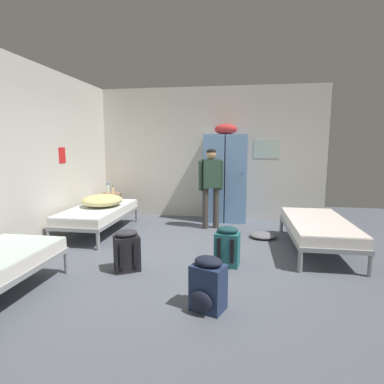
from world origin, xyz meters
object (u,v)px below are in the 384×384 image
(locker_bank, at_px, (225,176))
(backpack_navy, at_px, (208,285))
(lotion_bottle, at_px, (113,190))
(backpack_teal, at_px, (227,247))
(person_traveler, at_px, (211,181))
(clothes_pile_grey, at_px, (263,235))
(bedding_heap, at_px, (102,200))
(water_bottle, at_px, (108,189))
(bed_left_rear, at_px, (99,213))
(bed_right, at_px, (318,227))
(backpack_black, at_px, (127,251))
(shelf_unit, at_px, (111,203))

(locker_bank, relative_size, backpack_navy, 3.76)
(lotion_bottle, bearing_deg, backpack_teal, -41.63)
(person_traveler, height_order, backpack_navy, person_traveler)
(locker_bank, height_order, lotion_bottle, locker_bank)
(clothes_pile_grey, bearing_deg, bedding_heap, -179.29)
(person_traveler, xyz_separation_m, water_bottle, (-2.37, 0.52, -0.27))
(bed_left_rear, height_order, bed_right, same)
(backpack_black, bearing_deg, lotion_bottle, 116.19)
(backpack_navy, bearing_deg, lotion_bottle, 125.15)
(backpack_navy, relative_size, clothes_pile_grey, 1.19)
(bedding_heap, relative_size, backpack_teal, 1.41)
(backpack_navy, xyz_separation_m, backpack_black, (-1.15, 0.82, 0.00))
(shelf_unit, xyz_separation_m, lotion_bottle, (0.07, -0.04, 0.30))
(shelf_unit, xyz_separation_m, bedding_heap, (0.29, -1.05, 0.25))
(person_traveler, distance_m, clothes_pile_grey, 1.43)
(bed_right, height_order, backpack_black, backpack_black)
(backpack_teal, xyz_separation_m, clothes_pile_grey, (0.58, 1.35, -0.21))
(locker_bank, bearing_deg, backpack_navy, -89.75)
(bedding_heap, xyz_separation_m, backpack_navy, (2.26, -2.51, -0.34))
(locker_bank, relative_size, bed_left_rear, 1.09)
(backpack_teal, relative_size, clothes_pile_grey, 1.19)
(person_traveler, bearing_deg, lotion_bottle, 168.19)
(water_bottle, distance_m, backpack_black, 3.16)
(shelf_unit, relative_size, backpack_teal, 1.04)
(locker_bank, xyz_separation_m, bed_left_rear, (-2.28, -1.30, -0.59))
(backpack_black, bearing_deg, person_traveler, 68.31)
(person_traveler, bearing_deg, water_bottle, 167.53)
(locker_bank, height_order, person_traveler, locker_bank)
(bed_right, distance_m, backpack_teal, 1.59)
(water_bottle, bearing_deg, locker_bank, 2.93)
(water_bottle, distance_m, clothes_pile_grey, 3.56)
(backpack_teal, distance_m, clothes_pile_grey, 1.49)
(bedding_heap, height_order, person_traveler, person_traveler)
(person_traveler, bearing_deg, locker_bank, 69.67)
(locker_bank, height_order, clothes_pile_grey, locker_bank)
(shelf_unit, relative_size, bedding_heap, 0.73)
(backpack_navy, relative_size, backpack_teal, 1.00)
(lotion_bottle, bearing_deg, backpack_black, -63.81)
(backpack_navy, bearing_deg, person_traveler, 94.86)
(locker_bank, relative_size, shelf_unit, 3.63)
(shelf_unit, height_order, backpack_black, shelf_unit)
(bedding_heap, bearing_deg, water_bottle, 108.97)
(backpack_teal, bearing_deg, lotion_bottle, 138.37)
(locker_bank, distance_m, bed_right, 2.36)
(backpack_navy, bearing_deg, backpack_teal, 83.08)
(backpack_navy, bearing_deg, clothes_pile_grey, 74.07)
(locker_bank, height_order, bed_left_rear, locker_bank)
(bed_left_rear, distance_m, lotion_bottle, 1.16)
(locker_bank, height_order, bed_right, locker_bank)
(lotion_bottle, distance_m, backpack_navy, 4.32)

